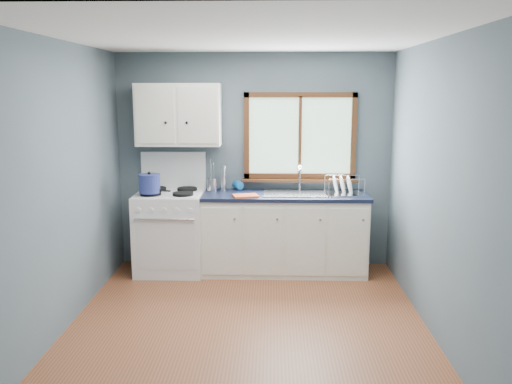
{
  "coord_description": "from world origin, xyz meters",
  "views": [
    {
      "loc": [
        0.21,
        -4.53,
        2.08
      ],
      "look_at": [
        0.05,
        0.9,
        1.05
      ],
      "focal_mm": 38.0,
      "sensor_mm": 36.0,
      "label": 1
    }
  ],
  "objects_px": {
    "thermos": "(223,178)",
    "dish_rack": "(343,190)",
    "skillet": "(151,190)",
    "gas_range": "(171,230)",
    "stockpot": "(149,183)",
    "sink": "(300,199)",
    "utensil_crock": "(212,185)",
    "base_cabinets": "(284,237)"
  },
  "relations": [
    {
      "from": "skillet",
      "to": "sink",
      "type": "bearing_deg",
      "value": 15.94
    },
    {
      "from": "sink",
      "to": "dish_rack",
      "type": "xyz_separation_m",
      "value": [
        0.48,
        -0.03,
        0.12
      ]
    },
    {
      "from": "skillet",
      "to": "dish_rack",
      "type": "xyz_separation_m",
      "value": [
        2.14,
        0.14,
        -0.01
      ]
    },
    {
      "from": "sink",
      "to": "dish_rack",
      "type": "bearing_deg",
      "value": -3.45
    },
    {
      "from": "gas_range",
      "to": "utensil_crock",
      "type": "distance_m",
      "value": 0.71
    },
    {
      "from": "skillet",
      "to": "thermos",
      "type": "height_order",
      "value": "thermos"
    },
    {
      "from": "sink",
      "to": "skillet",
      "type": "xyz_separation_m",
      "value": [
        -1.66,
        -0.17,
        0.12
      ]
    },
    {
      "from": "skillet",
      "to": "utensil_crock",
      "type": "height_order",
      "value": "utensil_crock"
    },
    {
      "from": "thermos",
      "to": "base_cabinets",
      "type": "bearing_deg",
      "value": -12.32
    },
    {
      "from": "thermos",
      "to": "dish_rack",
      "type": "bearing_deg",
      "value": -7.67
    },
    {
      "from": "utensil_crock",
      "to": "thermos",
      "type": "height_order",
      "value": "utensil_crock"
    },
    {
      "from": "stockpot",
      "to": "base_cabinets",
      "type": "bearing_deg",
      "value": 7.32
    },
    {
      "from": "gas_range",
      "to": "stockpot",
      "type": "xyz_separation_m",
      "value": [
        -0.19,
        -0.17,
        0.57
      ]
    },
    {
      "from": "gas_range",
      "to": "dish_rack",
      "type": "xyz_separation_m",
      "value": [
        1.96,
        -0.01,
        0.48
      ]
    },
    {
      "from": "gas_range",
      "to": "stockpot",
      "type": "distance_m",
      "value": 0.62
    },
    {
      "from": "base_cabinets",
      "to": "stockpot",
      "type": "bearing_deg",
      "value": -172.68
    },
    {
      "from": "sink",
      "to": "base_cabinets",
      "type": "bearing_deg",
      "value": 179.87
    },
    {
      "from": "utensil_crock",
      "to": "thermos",
      "type": "xyz_separation_m",
      "value": [
        0.13,
        0.01,
        0.07
      ]
    },
    {
      "from": "thermos",
      "to": "dish_rack",
      "type": "distance_m",
      "value": 1.38
    },
    {
      "from": "sink",
      "to": "dish_rack",
      "type": "distance_m",
      "value": 0.49
    },
    {
      "from": "gas_range",
      "to": "stockpot",
      "type": "relative_size",
      "value": 4.75
    },
    {
      "from": "stockpot",
      "to": "skillet",
      "type": "bearing_deg",
      "value": 61.79
    },
    {
      "from": "gas_range",
      "to": "thermos",
      "type": "distance_m",
      "value": 0.84
    },
    {
      "from": "thermos",
      "to": "stockpot",
      "type": "bearing_deg",
      "value": -156.02
    },
    {
      "from": "stockpot",
      "to": "thermos",
      "type": "distance_m",
      "value": 0.85
    },
    {
      "from": "base_cabinets",
      "to": "dish_rack",
      "type": "height_order",
      "value": "dish_rack"
    },
    {
      "from": "stockpot",
      "to": "dish_rack",
      "type": "bearing_deg",
      "value": 4.31
    },
    {
      "from": "skillet",
      "to": "stockpot",
      "type": "xyz_separation_m",
      "value": [
        -0.01,
        -0.03,
        0.08
      ]
    },
    {
      "from": "base_cabinets",
      "to": "utensil_crock",
      "type": "bearing_deg",
      "value": 170.42
    },
    {
      "from": "gas_range",
      "to": "dish_rack",
      "type": "distance_m",
      "value": 2.02
    },
    {
      "from": "skillet",
      "to": "dish_rack",
      "type": "bearing_deg",
      "value": 13.9
    },
    {
      "from": "stockpot",
      "to": "thermos",
      "type": "relative_size",
      "value": 0.97
    },
    {
      "from": "gas_range",
      "to": "thermos",
      "type": "height_order",
      "value": "gas_range"
    },
    {
      "from": "base_cabinets",
      "to": "utensil_crock",
      "type": "xyz_separation_m",
      "value": [
        -0.84,
        0.14,
        0.59
      ]
    },
    {
      "from": "base_cabinets",
      "to": "sink",
      "type": "distance_m",
      "value": 0.48
    },
    {
      "from": "stockpot",
      "to": "utensil_crock",
      "type": "bearing_deg",
      "value": 26.95
    },
    {
      "from": "utensil_crock",
      "to": "thermos",
      "type": "bearing_deg",
      "value": 6.41
    },
    {
      "from": "skillet",
      "to": "thermos",
      "type": "xyz_separation_m",
      "value": [
        0.77,
        0.32,
        0.09
      ]
    },
    {
      "from": "sink",
      "to": "utensil_crock",
      "type": "height_order",
      "value": "utensil_crock"
    },
    {
      "from": "stockpot",
      "to": "gas_range",
      "type": "bearing_deg",
      "value": 42.98
    },
    {
      "from": "sink",
      "to": "dish_rack",
      "type": "height_order",
      "value": "sink"
    },
    {
      "from": "gas_range",
      "to": "stockpot",
      "type": "bearing_deg",
      "value": -137.02
    }
  ]
}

